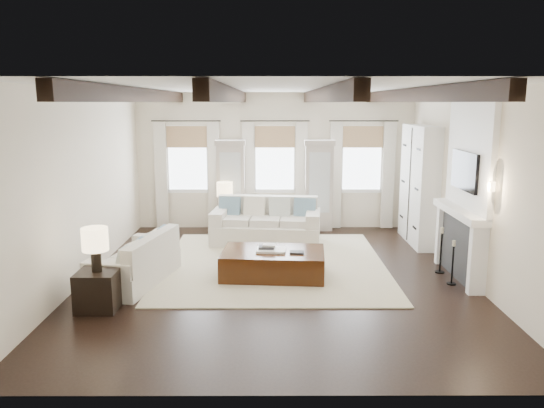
{
  "coord_description": "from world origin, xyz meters",
  "views": [
    {
      "loc": [
        -0.1,
        -8.73,
        2.96
      ],
      "look_at": [
        -0.08,
        0.73,
        1.15
      ],
      "focal_mm": 35.0,
      "sensor_mm": 36.0,
      "label": 1
    }
  ],
  "objects_px": {
    "ottoman": "(273,264)",
    "side_table_back": "(225,222)",
    "sofa_left": "(138,263)",
    "side_table_front": "(98,290)",
    "sofa_back": "(266,225)"
  },
  "relations": [
    {
      "from": "ottoman",
      "to": "side_table_front",
      "type": "bearing_deg",
      "value": -145.51
    },
    {
      "from": "sofa_left",
      "to": "side_table_front",
      "type": "xyz_separation_m",
      "value": [
        -0.3,
        -1.15,
        -0.05
      ]
    },
    {
      "from": "sofa_left",
      "to": "side_table_front",
      "type": "relative_size",
      "value": 3.57
    },
    {
      "from": "sofa_left",
      "to": "side_table_back",
      "type": "relative_size",
      "value": 3.44
    },
    {
      "from": "sofa_back",
      "to": "ottoman",
      "type": "height_order",
      "value": "sofa_back"
    },
    {
      "from": "sofa_left",
      "to": "side_table_back",
      "type": "bearing_deg",
      "value": 70.31
    },
    {
      "from": "ottoman",
      "to": "sofa_back",
      "type": "bearing_deg",
      "value": 97.95
    },
    {
      "from": "sofa_back",
      "to": "ottoman",
      "type": "distance_m",
      "value": 2.25
    },
    {
      "from": "sofa_back",
      "to": "sofa_left",
      "type": "bearing_deg",
      "value": -129.51
    },
    {
      "from": "sofa_left",
      "to": "side_table_front",
      "type": "distance_m",
      "value": 1.19
    },
    {
      "from": "ottoman",
      "to": "side_table_back",
      "type": "distance_m",
      "value": 3.14
    },
    {
      "from": "side_table_front",
      "to": "sofa_left",
      "type": "bearing_deg",
      "value": 75.27
    },
    {
      "from": "sofa_back",
      "to": "sofa_left",
      "type": "distance_m",
      "value": 3.32
    },
    {
      "from": "ottoman",
      "to": "side_table_back",
      "type": "bearing_deg",
      "value": 114.51
    },
    {
      "from": "sofa_back",
      "to": "sofa_left",
      "type": "relative_size",
      "value": 1.16
    }
  ]
}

